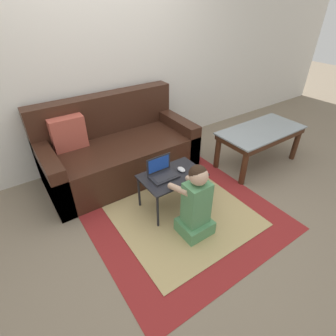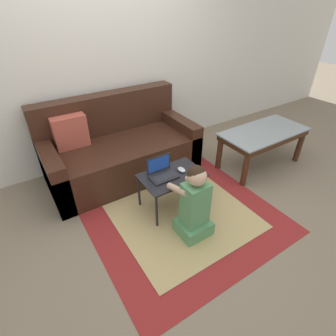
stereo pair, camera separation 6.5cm
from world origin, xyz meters
TOP-DOWN VIEW (x-y plane):
  - ground_plane at (0.00, 0.00)m, footprint 16.00×16.00m
  - wall_back at (0.00, 1.43)m, footprint 9.00×0.06m
  - area_rug at (0.03, -0.13)m, footprint 1.79×1.65m
  - couch at (-0.15, 0.96)m, footprint 1.75×0.88m
  - coffee_table at (1.44, 0.15)m, footprint 1.11×0.55m
  - laptop_desk at (0.03, 0.09)m, footprint 0.63×0.41m
  - laptop at (-0.06, 0.12)m, footprint 0.27×0.19m
  - computer_mouse at (0.15, 0.09)m, footprint 0.07×0.10m
  - person_seated at (-0.01, -0.34)m, footprint 0.29×0.40m

SIDE VIEW (x-z plane):
  - ground_plane at x=0.00m, z-range 0.00..0.00m
  - area_rug at x=0.03m, z-range 0.00..0.01m
  - couch at x=-0.15m, z-range -0.15..0.78m
  - person_seated at x=-0.01m, z-range -0.03..0.72m
  - laptop_desk at x=0.03m, z-range 0.15..0.55m
  - coffee_table at x=1.44m, z-range 0.17..0.65m
  - computer_mouse at x=0.15m, z-range 0.39..0.43m
  - laptop at x=-0.06m, z-range 0.33..0.53m
  - wall_back at x=0.00m, z-range 0.00..2.50m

